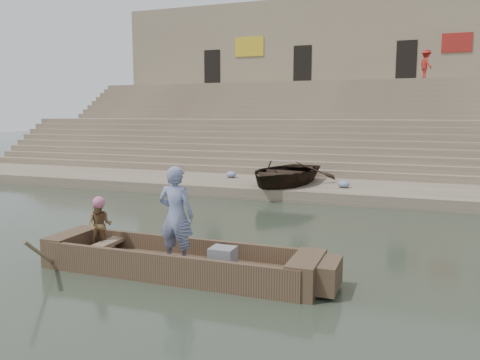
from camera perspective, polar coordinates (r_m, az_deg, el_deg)
The scene contains 14 objects.
ground at distance 12.22m, azimuth -9.46°, elevation -6.98°, with size 120.00×120.00×0.00m, color #2A3427.
lower_landing at distance 19.38m, azimuth 2.31°, elevation -0.74°, with size 32.00×4.00×0.40m, color gray.
mid_landing at distance 26.45m, azimuth 7.36°, elevation 4.13°, with size 32.00×3.00×2.80m, color gray.
upper_landing at distance 33.26m, azimuth 10.13°, elevation 6.91°, with size 32.00×3.00×5.20m, color gray.
ghat_steps at distance 28.08m, azimuth 8.15°, elevation 5.15°, with size 32.00×11.00×5.20m.
building_wall at distance 37.28m, azimuth 11.36°, elevation 11.59°, with size 32.00×5.07×11.20m.
main_rowboat at distance 9.63m, azimuth -7.36°, elevation -10.35°, with size 5.00×1.30×0.22m, color brown.
rowboat_trim at distance 9.48m, azimuth -6.27°, elevation -9.40°, with size 6.04×2.63×1.77m.
standing_man at distance 9.24m, azimuth -7.62°, elevation -4.25°, with size 0.70×0.46×1.92m, color navy.
rowing_man at distance 10.60m, azimuth -16.35°, elevation -5.19°, with size 0.54×0.42×1.10m, color #287937.
television at distance 9.16m, azimuth -2.13°, elevation -9.23°, with size 0.46×0.42×0.40m.
beached_rowboat at distance 18.52m, azimuth 5.27°, elevation 0.88°, with size 3.16×4.43×0.92m, color #2D2116.
pedestrian at distance 31.97m, azimuth 21.28°, elevation 12.72°, with size 1.14×0.66×1.77m, color #A5221B.
cloth_bundles at distance 19.16m, azimuth 5.19°, elevation 0.13°, with size 5.37×1.61×0.26m.
Camera 1 is at (5.90, -10.23, 3.12)m, focal length 35.83 mm.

